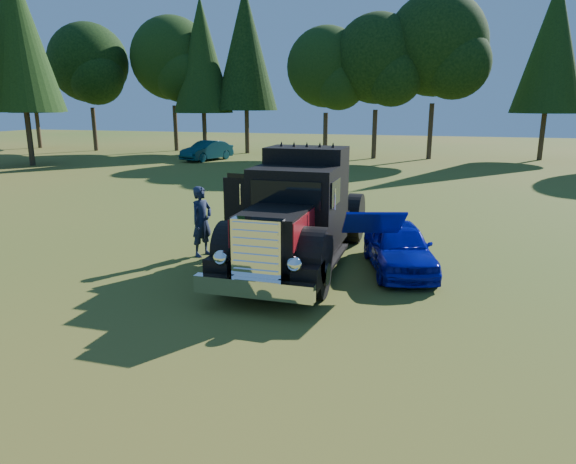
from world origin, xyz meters
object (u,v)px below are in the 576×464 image
Objects in this scene: diamond_t_truck at (298,218)px; distant_teal_car at (207,151)px; hotrod_coupe at (399,246)px; spectator_far at (252,222)px; spectator_near at (202,221)px.

distant_teal_car is (-13.25, 22.80, -0.56)m from diamond_t_truck.
hotrod_coupe is 4.17m from spectator_far.
hotrod_coupe is at bearing -68.82° from spectator_near.
diamond_t_truck is 1.64× the size of distant_teal_car.
spectator_far is 24.79m from distant_teal_car.
spectator_near is at bearing -47.53° from distant_teal_car.
diamond_t_truck reaches higher than distant_teal_car.
spectator_near is 0.44× the size of distant_teal_car.
hotrod_coupe is 2.40× the size of spectator_far.
hotrod_coupe is 27.41m from distant_teal_car.
hotrod_coupe is 5.32m from spectator_near.
spectator_far is at bearing 172.59° from hotrod_coupe.
spectator_near is at bearing 176.84° from diamond_t_truck.
diamond_t_truck is at bearing -171.39° from hotrod_coupe.
hotrod_coupe is (2.54, 0.38, -0.65)m from diamond_t_truck.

